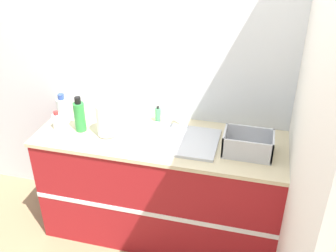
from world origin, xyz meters
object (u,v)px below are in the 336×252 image
bottle_green (80,116)px  soap_dispenser (158,115)px  paper_towel_roll (106,120)px  dish_rack (248,146)px  sink (181,139)px  bottle_white_spray (57,121)px  bottle_clear (63,109)px

bottle_green → soap_dispenser: bearing=26.8°
paper_towel_roll → dish_rack: bearing=0.8°
sink → soap_dispenser: 0.33m
bottle_green → dish_rack: bearing=-0.1°
dish_rack → bottle_white_spray: (-1.42, -0.02, 0.01)m
bottle_green → soap_dispenser: (0.53, 0.27, -0.06)m
sink → paper_towel_roll: size_ratio=2.13×
paper_towel_roll → dish_rack: 1.03m
bottle_clear → soap_dispenser: (0.72, 0.16, -0.04)m
bottle_green → bottle_white_spray: bearing=-172.3°
paper_towel_roll → bottle_white_spray: 0.40m
dish_rack → bottle_green: size_ratio=1.22×
dish_rack → bottle_clear: size_ratio=1.48×
bottle_white_spray → bottle_green: (0.18, 0.02, 0.06)m
bottle_clear → bottle_green: bearing=-28.3°
sink → paper_towel_roll: bearing=-174.5°
bottle_green → soap_dispenser: size_ratio=2.02×
paper_towel_roll → bottle_clear: bearing=163.6°
sink → dish_rack: sink is taller
soap_dispenser → bottle_white_spray: bearing=-157.6°
bottle_white_spray → bottle_clear: (-0.01, 0.13, 0.04)m
bottle_green → paper_towel_roll: bearing=-4.4°
paper_towel_roll → dish_rack: size_ratio=0.75×
dish_rack → bottle_white_spray: dish_rack is taller
paper_towel_roll → soap_dispenser: size_ratio=1.84×
bottle_clear → soap_dispenser: size_ratio=1.67×
sink → bottle_green: (-0.77, -0.04, 0.10)m
bottle_white_spray → bottle_green: bottle_green is taller
paper_towel_roll → bottle_green: 0.22m
bottle_white_spray → bottle_green: 0.19m
sink → bottle_green: bearing=-177.3°
bottle_clear → paper_towel_roll: bearing=-16.4°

